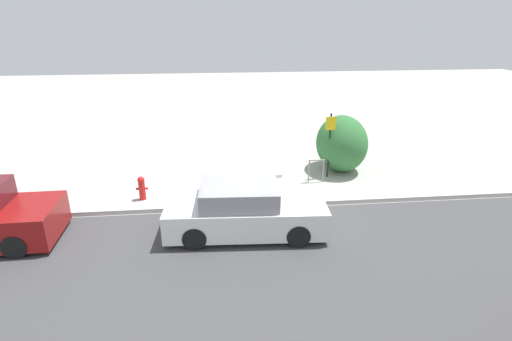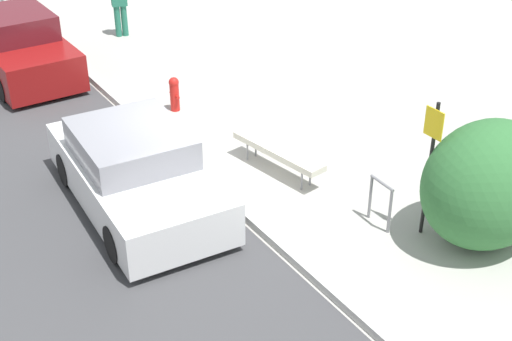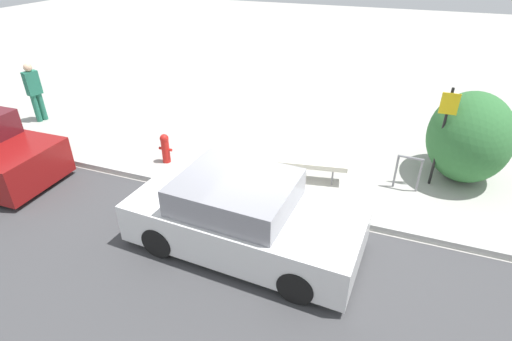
% 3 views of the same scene
% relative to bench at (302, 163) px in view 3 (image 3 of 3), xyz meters
% --- Properties ---
extents(ground_plane, '(60.00, 60.00, 0.00)m').
position_rel_bench_xyz_m(ground_plane, '(-0.33, -1.28, -0.45)').
color(ground_plane, '#ADAAA3').
extents(curb, '(60.00, 0.20, 0.13)m').
position_rel_bench_xyz_m(curb, '(-0.33, -1.28, -0.38)').
color(curb, '#B7B7B2').
rests_on(curb, ground_plane).
extents(bench, '(2.11, 0.73, 0.51)m').
position_rel_bench_xyz_m(bench, '(0.00, 0.00, 0.00)').
color(bench, gray).
rests_on(bench, ground_plane).
extents(bike_rack, '(0.55, 0.07, 0.83)m').
position_rel_bench_xyz_m(bike_rack, '(2.31, 0.43, 0.06)').
color(bike_rack, gray).
rests_on(bike_rack, ground_plane).
extents(sign_post, '(0.36, 0.08, 2.30)m').
position_rel_bench_xyz_m(sign_post, '(2.84, 0.87, 0.94)').
color(sign_post, black).
rests_on(sign_post, ground_plane).
extents(fire_hydrant, '(0.36, 0.22, 0.77)m').
position_rel_bench_xyz_m(fire_hydrant, '(-3.43, -0.38, -0.04)').
color(fire_hydrant, red).
rests_on(fire_hydrant, ground_plane).
extents(shrub_hedge, '(1.83, 2.24, 2.06)m').
position_rel_bench_xyz_m(shrub_hedge, '(3.50, 1.50, 0.58)').
color(shrub_hedge, '#337038').
rests_on(shrub_hedge, ground_plane).
extents(pedestrian, '(0.31, 0.45, 1.79)m').
position_rel_bench_xyz_m(pedestrian, '(-8.53, 0.57, 0.51)').
color(pedestrian, '#267259').
rests_on(pedestrian, ground_plane).
extents(parked_car_near, '(4.24, 2.12, 1.37)m').
position_rel_bench_xyz_m(parked_car_near, '(-0.39, -2.63, 0.19)').
color(parked_car_near, black).
rests_on(parked_car_near, ground_plane).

